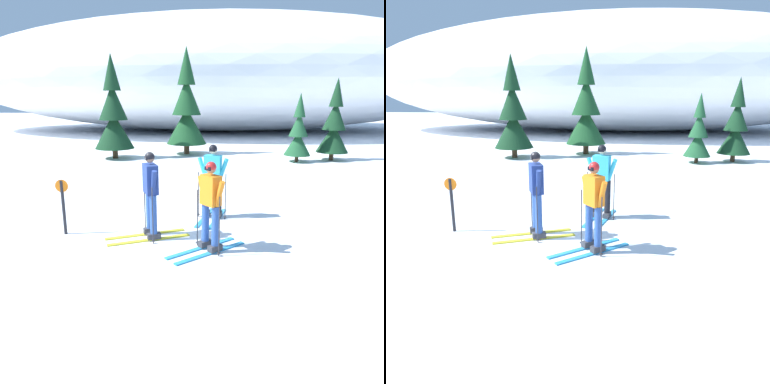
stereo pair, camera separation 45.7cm
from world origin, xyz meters
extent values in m
plane|color=white|center=(0.00, 0.00, 0.00)|extent=(120.00, 120.00, 0.00)
cube|color=gold|center=(0.53, -0.30, 0.01)|extent=(1.67, 0.77, 0.03)
cube|color=gold|center=(0.40, 0.02, 0.01)|extent=(1.67, 0.77, 0.03)
cube|color=#38383D|center=(0.62, -0.26, 0.09)|extent=(0.31, 0.24, 0.12)
cube|color=#38383D|center=(0.49, 0.06, 0.09)|extent=(0.31, 0.24, 0.12)
cylinder|color=#2D519E|center=(0.62, -0.26, 0.57)|extent=(0.15, 0.15, 0.83)
cylinder|color=#2D519E|center=(0.49, 0.06, 0.57)|extent=(0.15, 0.15, 0.83)
cube|color=navy|center=(0.56, -0.10, 1.29)|extent=(0.39, 0.50, 0.61)
cylinder|color=navy|center=(0.66, -0.35, 1.25)|extent=(0.20, 0.29, 0.58)
cylinder|color=navy|center=(0.45, 0.15, 1.25)|extent=(0.20, 0.29, 0.58)
sphere|color=#A37556|center=(0.56, -0.10, 1.72)|extent=(0.19, 0.19, 0.19)
sphere|color=black|center=(0.56, -0.10, 1.75)|extent=(0.21, 0.21, 0.21)
cube|color=black|center=(0.48, -0.13, 1.73)|extent=(0.09, 0.15, 0.07)
cylinder|color=#2D2D33|center=(0.64, -0.46, 0.60)|extent=(0.02, 0.02, 1.20)
cylinder|color=#2D2D33|center=(0.64, -0.46, 0.06)|extent=(0.07, 0.07, 0.01)
cylinder|color=#2D2D33|center=(0.36, 0.21, 0.60)|extent=(0.02, 0.02, 1.20)
cylinder|color=#2D2D33|center=(0.36, 0.21, 0.06)|extent=(0.07, 0.07, 0.01)
cube|color=#2893CC|center=(1.83, -0.90, 0.01)|extent=(1.37, 1.17, 0.03)
cube|color=#2893CC|center=(1.63, -0.67, 0.01)|extent=(1.37, 1.17, 0.03)
cube|color=#38383D|center=(1.90, -0.84, 0.09)|extent=(0.30, 0.29, 0.12)
cube|color=#38383D|center=(1.71, -0.60, 0.09)|extent=(0.30, 0.29, 0.12)
cylinder|color=#2D519E|center=(1.90, -0.84, 0.54)|extent=(0.15, 0.15, 0.78)
cylinder|color=#2D519E|center=(1.71, -0.60, 0.54)|extent=(0.15, 0.15, 0.78)
cube|color=orange|center=(1.81, -0.72, 1.22)|extent=(0.43, 0.45, 0.58)
cylinder|color=orange|center=(1.96, -0.91, 1.17)|extent=(0.25, 0.27, 0.58)
cylinder|color=orange|center=(1.65, -0.54, 1.17)|extent=(0.25, 0.27, 0.58)
sphere|color=#A37556|center=(1.81, -0.72, 1.64)|extent=(0.19, 0.19, 0.19)
sphere|color=red|center=(1.81, -0.72, 1.67)|extent=(0.21, 0.21, 0.21)
cube|color=black|center=(1.75, -0.77, 1.65)|extent=(0.12, 0.14, 0.07)
cylinder|color=#2D2D33|center=(1.97, -1.01, 0.59)|extent=(0.02, 0.02, 1.17)
cylinder|color=#2D2D33|center=(1.97, -1.01, 0.06)|extent=(0.07, 0.07, 0.01)
cylinder|color=#2D2D33|center=(1.55, -0.51, 0.59)|extent=(0.02, 0.02, 1.17)
cylinder|color=#2D2D33|center=(1.55, -0.51, 0.06)|extent=(0.07, 0.07, 0.01)
cube|color=#2893CC|center=(1.99, 1.17, 0.01)|extent=(0.49, 1.53, 0.03)
cube|color=#2893CC|center=(1.68, 1.25, 0.01)|extent=(0.49, 1.53, 0.03)
cube|color=#38383D|center=(2.02, 1.27, 0.09)|extent=(0.21, 0.31, 0.12)
cube|color=#38383D|center=(1.71, 1.35, 0.09)|extent=(0.21, 0.31, 0.12)
cylinder|color=black|center=(2.02, 1.27, 0.56)|extent=(0.15, 0.15, 0.82)
cylinder|color=black|center=(1.71, 1.35, 0.56)|extent=(0.15, 0.15, 0.82)
cube|color=#33B7D6|center=(1.86, 1.31, 1.27)|extent=(0.45, 0.33, 0.61)
cylinder|color=#33B7D6|center=(2.11, 1.24, 1.23)|extent=(0.29, 0.17, 0.58)
cylinder|color=#33B7D6|center=(1.62, 1.37, 1.23)|extent=(0.29, 0.17, 0.58)
sphere|color=beige|center=(1.86, 1.31, 1.70)|extent=(0.19, 0.19, 0.19)
sphere|color=black|center=(1.86, 1.31, 1.73)|extent=(0.21, 0.21, 0.21)
cube|color=black|center=(1.84, 1.23, 1.71)|extent=(0.15, 0.07, 0.07)
cylinder|color=#2D2D33|center=(2.18, 1.16, 0.58)|extent=(0.02, 0.02, 1.15)
cylinder|color=#2D2D33|center=(2.18, 1.16, 0.06)|extent=(0.07, 0.07, 0.01)
cylinder|color=#2D2D33|center=(1.52, 1.34, 0.58)|extent=(0.02, 0.02, 1.15)
cylinder|color=#2D2D33|center=(1.52, 1.34, 0.06)|extent=(0.07, 0.07, 0.01)
cylinder|color=#47301E|center=(-2.84, 10.18, 0.33)|extent=(0.27, 0.27, 0.66)
cone|color=#14381E|center=(-2.84, 10.18, 1.34)|extent=(1.90, 1.90, 1.70)
cone|color=#14381E|center=(-2.84, 10.18, 2.70)|extent=(1.37, 1.37, 1.70)
cone|color=#14381E|center=(-2.84, 10.18, 4.06)|extent=(0.83, 0.83, 1.70)
cylinder|color=#47301E|center=(0.58, 11.76, 0.36)|extent=(0.29, 0.29, 0.73)
cone|color=#194723|center=(0.58, 11.76, 1.47)|extent=(2.08, 2.08, 1.86)
cone|color=#194723|center=(0.58, 11.76, 2.96)|extent=(1.50, 1.50, 1.86)
cone|color=#194723|center=(0.58, 11.76, 4.45)|extent=(0.91, 0.91, 1.86)
cylinder|color=#47301E|center=(5.83, 9.57, 0.21)|extent=(0.17, 0.17, 0.42)
cone|color=#1E512D|center=(5.83, 9.57, 0.85)|extent=(1.20, 1.20, 1.08)
cone|color=#1E512D|center=(5.83, 9.57, 1.72)|extent=(0.87, 0.87, 1.08)
cone|color=#1E512D|center=(5.83, 9.57, 2.58)|extent=(0.53, 0.53, 1.08)
cylinder|color=#47301E|center=(7.58, 10.11, 0.26)|extent=(0.21, 0.21, 0.51)
cone|color=#14381E|center=(7.58, 10.11, 1.04)|extent=(1.47, 1.47, 1.31)
cone|color=#14381E|center=(7.58, 10.11, 2.09)|extent=(1.06, 1.06, 1.31)
cone|color=#14381E|center=(7.58, 10.11, 3.14)|extent=(0.65, 0.65, 1.31)
ellipsoid|color=white|center=(2.70, 26.10, 4.77)|extent=(45.70, 21.79, 9.54)
cylinder|color=black|center=(-1.38, 0.00, 0.61)|extent=(0.07, 0.07, 1.21)
cylinder|color=orange|center=(-1.38, 0.00, 1.09)|extent=(0.28, 0.02, 0.28)
camera|label=1|loc=(1.77, -7.45, 2.95)|focal=34.20mm
camera|label=2|loc=(2.22, -7.41, 2.95)|focal=34.20mm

